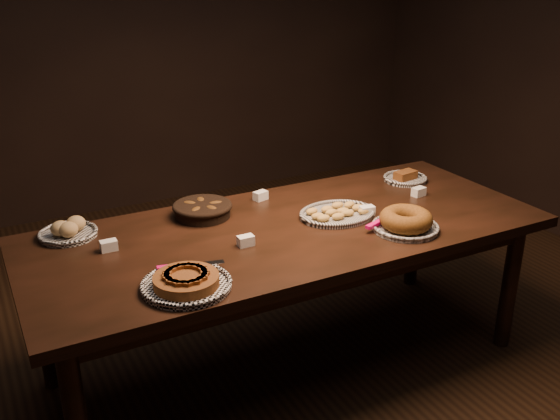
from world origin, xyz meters
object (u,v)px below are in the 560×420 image
apple_tart_plate (186,282)px  bundt_cake_plate (406,222)px  madeleine_platter (337,213)px  buffet_table (289,241)px

apple_tart_plate → bundt_cake_plate: bearing=23.0°
madeleine_platter → bundt_cake_plate: 0.34m
madeleine_platter → bundt_cake_plate: bundt_cake_plate is taller
madeleine_platter → apple_tart_plate: bearing=-176.2°
buffet_table → bundt_cake_plate: size_ratio=7.16×
buffet_table → madeleine_platter: bearing=0.4°
apple_tart_plate → madeleine_platter: (0.88, 0.32, -0.01)m
apple_tart_plate → madeleine_platter: apple_tart_plate is taller
bundt_cake_plate → apple_tart_plate: bearing=165.1°
apple_tart_plate → bundt_cake_plate: size_ratio=1.10×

